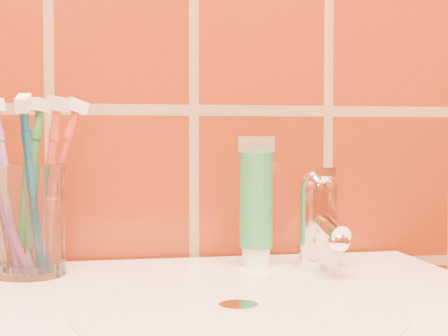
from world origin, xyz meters
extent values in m
cylinder|color=silver|center=(0.00, 0.91, 0.85)|extent=(0.30, 0.30, 0.00)
cylinder|color=white|center=(0.00, 0.91, 0.85)|extent=(0.04, 0.04, 0.00)
cylinder|color=white|center=(-0.20, 1.11, 0.91)|extent=(0.10, 0.10, 0.13)
cylinder|color=white|center=(0.06, 1.12, 0.86)|extent=(0.03, 0.03, 0.02)
cylinder|color=#1B743D|center=(0.06, 1.12, 0.93)|extent=(0.04, 0.04, 0.12)
cube|color=beige|center=(0.06, 1.12, 1.00)|extent=(0.04, 0.01, 0.02)
cylinder|color=white|center=(0.14, 1.09, 0.90)|extent=(0.05, 0.05, 0.09)
sphere|color=white|center=(0.14, 1.09, 0.94)|extent=(0.05, 0.05, 0.05)
cylinder|color=white|center=(0.14, 1.06, 0.91)|extent=(0.02, 0.09, 0.03)
cube|color=white|center=(0.14, 1.08, 0.96)|extent=(0.02, 0.06, 0.01)
camera|label=1|loc=(-0.12, 0.31, 1.01)|focal=55.00mm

